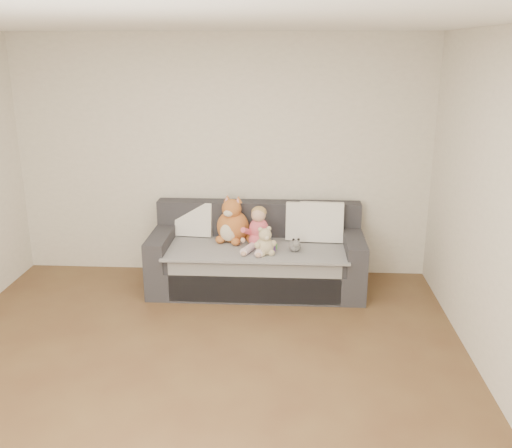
{
  "coord_description": "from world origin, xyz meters",
  "views": [
    {
      "loc": [
        0.73,
        -3.57,
        2.45
      ],
      "look_at": [
        0.41,
        1.87,
        0.75
      ],
      "focal_mm": 40.0,
      "sensor_mm": 36.0,
      "label": 1
    }
  ],
  "objects_px": {
    "toddler": "(258,231)",
    "sippy_cup": "(272,246)",
    "sofa": "(257,258)",
    "plush_cat": "(232,224)",
    "teddy_bear": "(265,243)"
  },
  "relations": [
    {
      "from": "toddler",
      "to": "sippy_cup",
      "type": "xyz_separation_m",
      "value": [
        0.15,
        -0.1,
        -0.12
      ]
    },
    {
      "from": "sofa",
      "to": "plush_cat",
      "type": "distance_m",
      "value": 0.45
    },
    {
      "from": "toddler",
      "to": "plush_cat",
      "type": "distance_m",
      "value": 0.35
    },
    {
      "from": "plush_cat",
      "to": "teddy_bear",
      "type": "xyz_separation_m",
      "value": [
        0.36,
        -0.4,
        -0.07
      ]
    },
    {
      "from": "sofa",
      "to": "plush_cat",
      "type": "bearing_deg",
      "value": 163.02
    },
    {
      "from": "teddy_bear",
      "to": "sippy_cup",
      "type": "height_order",
      "value": "teddy_bear"
    },
    {
      "from": "plush_cat",
      "to": "sofa",
      "type": "bearing_deg",
      "value": 0.97
    },
    {
      "from": "toddler",
      "to": "sippy_cup",
      "type": "height_order",
      "value": "toddler"
    },
    {
      "from": "sofa",
      "to": "plush_cat",
      "type": "height_order",
      "value": "plush_cat"
    },
    {
      "from": "toddler",
      "to": "sippy_cup",
      "type": "relative_size",
      "value": 3.83
    },
    {
      "from": "teddy_bear",
      "to": "toddler",
      "type": "bearing_deg",
      "value": 90.13
    },
    {
      "from": "sofa",
      "to": "sippy_cup",
      "type": "distance_m",
      "value": 0.36
    },
    {
      "from": "toddler",
      "to": "plush_cat",
      "type": "xyz_separation_m",
      "value": [
        -0.28,
        0.21,
        0.01
      ]
    },
    {
      "from": "plush_cat",
      "to": "sippy_cup",
      "type": "xyz_separation_m",
      "value": [
        0.43,
        -0.31,
        -0.13
      ]
    },
    {
      "from": "plush_cat",
      "to": "sippy_cup",
      "type": "relative_size",
      "value": 4.43
    }
  ]
}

